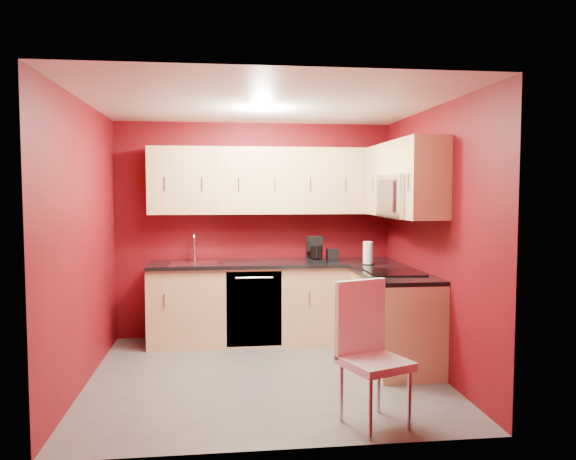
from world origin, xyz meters
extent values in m
plane|color=#54524F|center=(0.00, 0.00, 0.00)|extent=(3.20, 3.20, 0.00)
plane|color=white|center=(0.00, 0.00, 2.50)|extent=(3.20, 3.20, 0.00)
plane|color=#62090F|center=(0.00, 1.50, 1.25)|extent=(3.20, 0.00, 3.20)
plane|color=#62090F|center=(0.00, -1.50, 1.25)|extent=(3.20, 0.00, 3.20)
plane|color=#62090F|center=(-1.60, 0.00, 1.25)|extent=(0.00, 3.00, 3.00)
plane|color=#62090F|center=(1.60, 0.00, 1.25)|extent=(0.00, 3.00, 3.00)
cube|color=tan|center=(0.20, 1.20, 0.43)|extent=(2.80, 0.60, 0.87)
cube|color=tan|center=(1.30, 0.25, 0.43)|extent=(0.60, 1.30, 0.87)
cube|color=black|center=(0.20, 1.19, 0.89)|extent=(2.80, 0.63, 0.04)
cube|color=black|center=(1.29, 0.23, 0.89)|extent=(0.63, 1.27, 0.04)
cube|color=#D6B579|center=(0.20, 1.32, 1.83)|extent=(2.80, 0.35, 0.75)
cube|color=#D6B579|center=(1.43, 0.86, 1.83)|extent=(0.35, 0.57, 0.75)
cube|color=#D6B579|center=(1.43, -0.29, 1.83)|extent=(0.35, 0.22, 0.75)
cube|color=#D6B579|center=(1.43, 0.20, 2.04)|extent=(0.35, 0.76, 0.33)
cube|color=silver|center=(1.40, 0.20, 1.66)|extent=(0.40, 0.76, 0.42)
cube|color=black|center=(1.21, 0.20, 1.66)|extent=(0.02, 0.62, 0.33)
cylinder|color=silver|center=(1.19, -0.03, 1.66)|extent=(0.02, 0.02, 0.29)
cube|color=black|center=(1.28, 0.20, 0.92)|extent=(0.50, 0.55, 0.01)
cube|color=silver|center=(-0.70, 1.18, 0.91)|extent=(0.52, 0.42, 0.02)
cylinder|color=silver|center=(-0.70, 1.38, 1.04)|extent=(0.02, 0.02, 0.26)
torus|color=silver|center=(-0.70, 1.31, 1.17)|extent=(0.02, 0.16, 0.16)
cylinder|color=silver|center=(-0.70, 1.24, 1.11)|extent=(0.02, 0.02, 0.12)
cube|color=black|center=(-0.05, 0.91, 0.43)|extent=(0.60, 0.02, 0.82)
cylinder|color=white|center=(0.00, 0.30, 2.48)|extent=(0.20, 0.20, 0.01)
camera|label=1|loc=(-0.41, -5.08, 1.71)|focal=35.00mm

